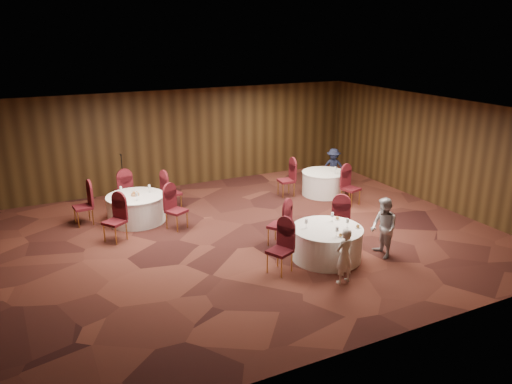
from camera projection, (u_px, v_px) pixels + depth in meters
name	position (u px, v px, depth m)	size (l,w,h in m)	color
ground	(252.00, 236.00, 12.74)	(12.00, 12.00, 0.00)	black
room_shell	(252.00, 162.00, 12.12)	(12.00, 12.00, 12.00)	silver
table_main	(327.00, 243.00, 11.42)	(1.63, 1.63, 0.74)	white
table_left	(136.00, 208.00, 13.62)	(1.58, 1.58, 0.74)	white
table_right	(324.00, 183.00, 15.84)	(1.40, 1.40, 0.74)	white
chairs_main	(301.00, 231.00, 11.77)	(3.00, 2.00, 1.00)	#440E0D
chairs_left	(134.00, 204.00, 13.59)	(3.08, 3.02, 1.00)	#440E0D
chairs_right	(318.00, 184.00, 15.28)	(1.92, 2.19, 1.00)	#440E0D
tabletop_main	(338.00, 224.00, 11.28)	(1.16, 1.03, 0.22)	silver
tabletop_left	(135.00, 193.00, 13.48)	(0.81, 0.81, 0.22)	silver
tabletop_right	(335.00, 168.00, 15.53)	(0.08, 0.08, 0.22)	silver
mic_stand	(124.00, 191.00, 14.85)	(0.24, 0.24, 1.57)	black
woman_a	(344.00, 256.00, 10.24)	(0.44, 0.29, 1.20)	white
woman_b	(384.00, 228.00, 11.41)	(0.68, 0.53, 1.41)	silver
man_c	(333.00, 167.00, 16.70)	(0.81, 0.47, 1.26)	black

